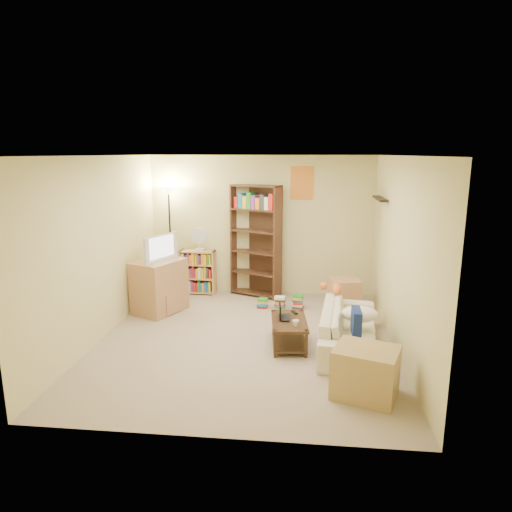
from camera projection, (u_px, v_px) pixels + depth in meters
name	position (u px, v px, depth m)	size (l,w,h in m)	color
room	(245.00, 224.00, 5.98)	(4.50, 4.54, 2.52)	tan
sofa	(349.00, 328.00, 6.05)	(0.90, 1.87, 0.53)	beige
navy_pillow	(356.00, 322.00, 5.61)	(0.35, 0.10, 0.31)	navy
cream_blanket	(360.00, 314.00, 6.03)	(0.49, 0.35, 0.21)	white
tabby_cat	(334.00, 288.00, 6.69)	(0.42, 0.18, 0.14)	orange
coffee_table	(289.00, 330.00, 6.08)	(0.53, 0.86, 0.37)	#3C2817
laptop	(289.00, 318.00, 6.11)	(0.19, 0.29, 0.02)	black
laptop_screen	(280.00, 311.00, 6.09)	(0.01, 0.27, 0.18)	white
mug	(296.00, 323.00, 5.83)	(0.12, 0.12, 0.08)	white
tv_remote	(294.00, 312.00, 6.32)	(0.05, 0.15, 0.02)	black
tv_stand	(159.00, 286.00, 7.37)	(0.57, 0.80, 0.85)	tan
television	(158.00, 248.00, 7.23)	(0.39, 0.71, 0.42)	black
tall_bookshelf	(256.00, 238.00, 8.09)	(0.94, 0.63, 1.99)	#46261B
short_bookshelf	(198.00, 272.00, 8.34)	(0.64, 0.27, 0.81)	tan
desk_fan	(199.00, 238.00, 8.16)	(0.29, 0.16, 0.42)	silver
floor_lamp	(169.00, 209.00, 8.14)	(0.33, 0.33, 1.96)	black
side_table	(345.00, 294.00, 7.52)	(0.45, 0.45, 0.52)	tan
end_cabinet	(366.00, 372.00, 4.82)	(0.64, 0.54, 0.54)	tan
book_stacks	(282.00, 302.00, 7.60)	(0.77, 0.18, 0.23)	red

